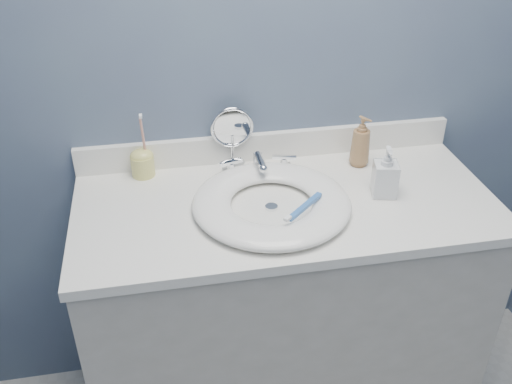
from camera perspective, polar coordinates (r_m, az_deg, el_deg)
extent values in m
cube|color=#4B5771|center=(1.75, 1.23, 12.82)|extent=(2.20, 0.02, 2.40)
cube|color=beige|center=(1.94, 2.64, -12.21)|extent=(1.20, 0.55, 0.85)
cube|color=white|center=(1.66, 3.02, -1.32)|extent=(1.22, 0.57, 0.03)
cube|color=white|center=(1.85, 1.21, 4.66)|extent=(1.22, 0.02, 0.09)
cylinder|color=silver|center=(1.62, 1.56, -1.52)|extent=(0.04, 0.04, 0.01)
cube|color=silver|center=(1.79, 0.17, 2.21)|extent=(0.22, 0.05, 0.01)
cylinder|color=silver|center=(1.78, 0.17, 3.02)|extent=(0.03, 0.03, 0.06)
cylinder|color=silver|center=(1.73, 0.45, 3.08)|extent=(0.02, 0.09, 0.02)
sphere|color=silver|center=(1.69, 0.74, 2.35)|extent=(0.03, 0.03, 0.03)
cylinder|color=silver|center=(1.77, -2.54, 2.40)|extent=(0.02, 0.02, 0.03)
cube|color=silver|center=(1.76, -2.55, 2.99)|extent=(0.08, 0.03, 0.01)
cylinder|color=silver|center=(1.80, 2.83, 2.89)|extent=(0.02, 0.02, 0.03)
cube|color=silver|center=(1.79, 2.85, 3.48)|extent=(0.08, 0.03, 0.01)
cylinder|color=silver|center=(1.83, -2.32, 2.89)|extent=(0.08, 0.08, 0.01)
cylinder|color=silver|center=(1.81, -2.36, 4.27)|extent=(0.01, 0.01, 0.10)
torus|color=silver|center=(1.77, -2.41, 6.49)|extent=(0.14, 0.01, 0.14)
cylinder|color=white|center=(1.77, -2.41, 6.49)|extent=(0.11, 0.01, 0.11)
imported|color=#966C43|center=(1.83, 10.44, 5.02)|extent=(0.09, 0.09, 0.17)
imported|color=silver|center=(1.69, 12.87, 2.00)|extent=(0.08, 0.08, 0.15)
cylinder|color=#DCD56E|center=(1.79, -11.25, 2.61)|extent=(0.07, 0.07, 0.07)
ellipsoid|color=#DCD56E|center=(1.78, -11.36, 3.55)|extent=(0.07, 0.06, 0.04)
cylinder|color=tan|center=(1.75, -11.23, 5.39)|extent=(0.01, 0.02, 0.13)
cube|color=white|center=(1.71, -11.48, 7.45)|extent=(0.01, 0.02, 0.01)
cube|color=#3165B0|center=(1.55, 4.91, -1.47)|extent=(0.12, 0.12, 0.01)
cube|color=white|center=(1.49, 3.18, -2.66)|extent=(0.02, 0.02, 0.01)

